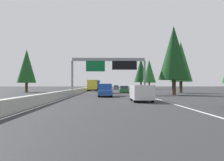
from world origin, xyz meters
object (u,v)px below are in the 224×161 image
object	(u,v)px
minivan_far_left	(141,92)
conifer_right_mid	(181,62)
minivan_mid_center	(106,88)
conifer_left_near	(27,66)
conifer_right_distant	(141,70)
pickup_near_right	(105,90)
sedan_mid_left	(116,88)
conifer_right_near	(174,53)
box_truck_far_center	(92,85)
sedan_distant_b	(99,87)
bus_far_right	(96,85)
sign_gantry_overhead	(110,65)
conifer_right_far	(149,71)
sedan_distant_a	(124,90)

from	to	relation	value
minivan_far_left	conifer_right_mid	world-z (taller)	conifer_right_mid
minivan_mid_center	conifer_left_near	size ratio (longest dim) A/B	0.52
conifer_right_distant	conifer_left_near	size ratio (longest dim) A/B	1.24
pickup_near_right	minivan_mid_center	distance (m)	13.24
sedan_mid_left	conifer_right_near	bearing A→B (deg)	-170.18
minivan_mid_center	box_truck_far_center	bearing A→B (deg)	11.22
sedan_distant_b	bus_far_right	bearing A→B (deg)	179.74
conifer_right_distant	sign_gantry_overhead	bearing A→B (deg)	166.94
conifer_right_far	box_truck_far_center	bearing A→B (deg)	139.87
conifer_right_far	sedan_distant_a	bearing A→B (deg)	163.23
conifer_right_mid	pickup_near_right	bearing A→B (deg)	133.67
box_truck_far_center	conifer_right_distant	distance (m)	34.92
minivan_far_left	conifer_right_distant	world-z (taller)	conifer_right_distant
conifer_right_far	conifer_right_distant	xyz separation A→B (m)	(6.59, 2.14, 0.67)
minivan_far_left	sedan_distant_a	xyz separation A→B (m)	(26.27, 0.00, -0.27)
sedan_distant_a	sedan_mid_left	xyz separation A→B (m)	(34.01, 0.36, 0.00)
sign_gantry_overhead	conifer_right_distant	bearing A→B (deg)	-13.06
minivan_far_left	conifer_right_distant	size ratio (longest dim) A/B	0.41
conifer_right_mid	conifer_right_far	world-z (taller)	conifer_right_far
box_truck_far_center	conifer_left_near	world-z (taller)	conifer_left_near
pickup_near_right	sedan_distant_b	size ratio (longest dim) A/B	1.27
conifer_left_near	sign_gantry_overhead	bearing A→B (deg)	-128.20
minivan_far_left	box_truck_far_center	size ratio (longest dim) A/B	0.59
bus_far_right	conifer_right_far	xyz separation A→B (m)	(6.45, -19.28, 4.94)
conifer_right_mid	conifer_left_near	distance (m)	33.96
sedan_distant_a	bus_far_right	xyz separation A→B (m)	(33.61, 7.21, 1.03)
minivan_mid_center	conifer_right_far	distance (m)	45.45
conifer_left_near	pickup_near_right	bearing A→B (deg)	-139.03
sedan_distant_a	conifer_right_mid	distance (m)	13.08
conifer_left_near	minivan_mid_center	bearing A→B (deg)	-112.36
conifer_left_near	conifer_right_near	bearing A→B (deg)	-119.34
minivan_far_left	conifer_left_near	distance (m)	38.59
box_truck_far_center	conifer_right_far	distance (m)	30.70
sedan_distant_a	minivan_mid_center	bearing A→B (deg)	120.94
minivan_far_left	bus_far_right	xyz separation A→B (m)	(59.88, 7.21, 0.77)
minivan_mid_center	conifer_left_near	bearing A→B (deg)	67.64
conifer_right_near	sign_gantry_overhead	bearing A→B (deg)	80.66
minivan_mid_center	conifer_right_near	xyz separation A→B (m)	(-8.97, -11.11, 5.99)
minivan_mid_center	conifer_left_near	xyz separation A→B (m)	(7.43, 18.06, 4.94)
sedan_distant_a	sedan_mid_left	world-z (taller)	same
conifer_right_distant	conifer_left_near	world-z (taller)	conifer_right_distant
box_truck_far_center	conifer_right_mid	distance (m)	26.43
pickup_near_right	conifer_right_near	size ratio (longest dim) A/B	0.49
minivan_far_left	bus_far_right	world-z (taller)	bus_far_right
sedan_distant_a	conifer_right_near	bearing A→B (deg)	-146.26
sedan_distant_a	conifer_right_near	xyz separation A→B (m)	(-11.16, -7.45, 6.26)
sign_gantry_overhead	sedan_distant_a	xyz separation A→B (m)	(9.43, -3.08, -4.30)
sedan_mid_left	conifer_right_distant	bearing A→B (deg)	-39.17
minivan_far_left	sedan_mid_left	world-z (taller)	minivan_far_left
conifer_left_near	minivan_far_left	bearing A→B (deg)	-145.42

